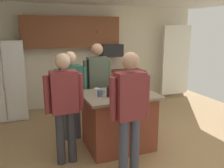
{
  "coord_description": "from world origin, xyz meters",
  "views": [
    {
      "loc": [
        -1.69,
        -3.35,
        1.99
      ],
      "look_at": [
        -0.18,
        0.45,
        1.05
      ],
      "focal_mm": 38.25,
      "sensor_mm": 36.0,
      "label": 1
    }
  ],
  "objects_px": {
    "kitchen_island": "(119,120)",
    "glass_dark_ale": "(125,85)",
    "person_host_foreground": "(98,81)",
    "glass_pilsner": "(119,94)",
    "person_guest_by_door": "(71,90)",
    "mug_ceramic_white": "(100,93)",
    "refrigerator": "(5,80)",
    "mug_blue_stoneware": "(97,91)",
    "serving_tray": "(129,92)",
    "tumbler_amber": "(109,92)",
    "person_guest_right": "(65,102)",
    "microwave_over_range": "(111,50)",
    "person_elder_center": "(130,107)",
    "glass_short_whisky": "(110,89)"
  },
  "relations": [
    {
      "from": "glass_short_whisky",
      "to": "glass_pilsner",
      "type": "bearing_deg",
      "value": -90.83
    },
    {
      "from": "microwave_over_range",
      "to": "mug_blue_stoneware",
      "type": "bearing_deg",
      "value": -116.76
    },
    {
      "from": "person_guest_right",
      "to": "mug_blue_stoneware",
      "type": "distance_m",
      "value": 0.68
    },
    {
      "from": "person_host_foreground",
      "to": "tumbler_amber",
      "type": "xyz_separation_m",
      "value": [
        -0.12,
        -0.94,
        0.02
      ]
    },
    {
      "from": "person_guest_by_door",
      "to": "person_host_foreground",
      "type": "distance_m",
      "value": 0.62
    },
    {
      "from": "mug_blue_stoneware",
      "to": "tumbler_amber",
      "type": "distance_m",
      "value": 0.27
    },
    {
      "from": "person_host_foreground",
      "to": "serving_tray",
      "type": "bearing_deg",
      "value": 10.58
    },
    {
      "from": "mug_ceramic_white",
      "to": "serving_tray",
      "type": "relative_size",
      "value": 0.29
    },
    {
      "from": "mug_ceramic_white",
      "to": "kitchen_island",
      "type": "bearing_deg",
      "value": 5.62
    },
    {
      "from": "person_guest_right",
      "to": "glass_dark_ale",
      "type": "bearing_deg",
      "value": 7.33
    },
    {
      "from": "person_guest_right",
      "to": "mug_ceramic_white",
      "type": "xyz_separation_m",
      "value": [
        0.59,
        0.14,
        0.04
      ]
    },
    {
      "from": "kitchen_island",
      "to": "glass_dark_ale",
      "type": "relative_size",
      "value": 7.62
    },
    {
      "from": "glass_pilsner",
      "to": "serving_tray",
      "type": "bearing_deg",
      "value": 38.62
    },
    {
      "from": "serving_tray",
      "to": "person_elder_center",
      "type": "bearing_deg",
      "value": -115.19
    },
    {
      "from": "person_host_foreground",
      "to": "refrigerator",
      "type": "bearing_deg",
      "value": -135.78
    },
    {
      "from": "mug_ceramic_white",
      "to": "microwave_over_range",
      "type": "bearing_deg",
      "value": 64.8
    },
    {
      "from": "refrigerator",
      "to": "tumbler_amber",
      "type": "bearing_deg",
      "value": -55.63
    },
    {
      "from": "kitchen_island",
      "to": "person_host_foreground",
      "type": "relative_size",
      "value": 0.7
    },
    {
      "from": "glass_short_whisky",
      "to": "person_guest_by_door",
      "type": "bearing_deg",
      "value": 138.67
    },
    {
      "from": "glass_dark_ale",
      "to": "tumbler_amber",
      "type": "bearing_deg",
      "value": -144.0
    },
    {
      "from": "person_guest_by_door",
      "to": "tumbler_amber",
      "type": "distance_m",
      "value": 0.84
    },
    {
      "from": "person_guest_by_door",
      "to": "glass_dark_ale",
      "type": "xyz_separation_m",
      "value": [
        0.86,
        -0.4,
        0.1
      ]
    },
    {
      "from": "mug_blue_stoneware",
      "to": "refrigerator",
      "type": "bearing_deg",
      "value": 125.37
    },
    {
      "from": "refrigerator",
      "to": "person_guest_by_door",
      "type": "distance_m",
      "value": 2.0
    },
    {
      "from": "glass_dark_ale",
      "to": "person_guest_right",
      "type": "bearing_deg",
      "value": -161.84
    },
    {
      "from": "mug_ceramic_white",
      "to": "glass_dark_ale",
      "type": "bearing_deg",
      "value": 22.8
    },
    {
      "from": "kitchen_island",
      "to": "person_guest_by_door",
      "type": "xyz_separation_m",
      "value": [
        -0.67,
        0.59,
        0.45
      ]
    },
    {
      "from": "refrigerator",
      "to": "microwave_over_range",
      "type": "relative_size",
      "value": 3.14
    },
    {
      "from": "glass_dark_ale",
      "to": "person_guest_by_door",
      "type": "bearing_deg",
      "value": 155.03
    },
    {
      "from": "refrigerator",
      "to": "serving_tray",
      "type": "bearing_deg",
      "value": -48.77
    },
    {
      "from": "person_host_foreground",
      "to": "serving_tray",
      "type": "distance_m",
      "value": 0.91
    },
    {
      "from": "refrigerator",
      "to": "mug_blue_stoneware",
      "type": "relative_size",
      "value": 14.65
    },
    {
      "from": "person_guest_by_door",
      "to": "glass_short_whisky",
      "type": "xyz_separation_m",
      "value": [
        0.55,
        -0.49,
        0.08
      ]
    },
    {
      "from": "kitchen_island",
      "to": "serving_tray",
      "type": "bearing_deg",
      "value": -13.62
    },
    {
      "from": "person_guest_by_door",
      "to": "mug_ceramic_white",
      "type": "height_order",
      "value": "person_guest_by_door"
    },
    {
      "from": "mug_ceramic_white",
      "to": "tumbler_amber",
      "type": "xyz_separation_m",
      "value": [
        0.12,
        -0.08,
        0.02
      ]
    },
    {
      "from": "tumbler_amber",
      "to": "microwave_over_range",
      "type": "bearing_deg",
      "value": 67.87
    },
    {
      "from": "microwave_over_range",
      "to": "mug_ceramic_white",
      "type": "height_order",
      "value": "microwave_over_range"
    },
    {
      "from": "kitchen_island",
      "to": "person_host_foreground",
      "type": "xyz_separation_m",
      "value": [
        -0.1,
        0.83,
        0.52
      ]
    },
    {
      "from": "kitchen_island",
      "to": "person_host_foreground",
      "type": "bearing_deg",
      "value": 96.6
    },
    {
      "from": "refrigerator",
      "to": "microwave_over_range",
      "type": "bearing_deg",
      "value": 2.6
    },
    {
      "from": "glass_pilsner",
      "to": "mug_ceramic_white",
      "type": "bearing_deg",
      "value": 132.44
    },
    {
      "from": "glass_pilsner",
      "to": "person_host_foreground",
      "type": "bearing_deg",
      "value": 88.81
    },
    {
      "from": "person_guest_right",
      "to": "tumbler_amber",
      "type": "xyz_separation_m",
      "value": [
        0.71,
        0.07,
        0.06
      ]
    },
    {
      "from": "refrigerator",
      "to": "glass_short_whisky",
      "type": "height_order",
      "value": "refrigerator"
    },
    {
      "from": "glass_dark_ale",
      "to": "glass_pilsner",
      "type": "height_order",
      "value": "glass_dark_ale"
    },
    {
      "from": "glass_short_whisky",
      "to": "tumbler_amber",
      "type": "xyz_separation_m",
      "value": [
        -0.1,
        -0.22,
        0.02
      ]
    },
    {
      "from": "serving_tray",
      "to": "mug_blue_stoneware",
      "type": "bearing_deg",
      "value": 160.49
    },
    {
      "from": "glass_pilsner",
      "to": "tumbler_amber",
      "type": "xyz_separation_m",
      "value": [
        -0.1,
        0.16,
        0.01
      ]
    },
    {
      "from": "person_host_foreground",
      "to": "serving_tray",
      "type": "relative_size",
      "value": 3.94
    }
  ]
}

